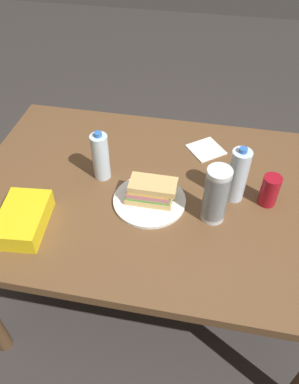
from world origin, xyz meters
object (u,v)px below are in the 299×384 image
sandwich (151,191)px  soda_can_red (270,190)px  dining_table (158,207)px  plastic_cup_stack (216,195)px  water_bottle_tall (101,157)px  chip_bag (23,219)px  water_bottle_spare (238,175)px  paper_plate (150,200)px

sandwich → soda_can_red: bearing=10.5°
dining_table → sandwich: (-0.02, -0.06, 0.15)m
sandwich → plastic_cup_stack: (0.23, -0.03, 0.06)m
dining_table → water_bottle_tall: bearing=169.5°
water_bottle_tall → sandwich: bearing=-25.7°
dining_table → soda_can_red: size_ratio=11.88×
chip_bag → plastic_cup_stack: size_ratio=1.04×
water_bottle_spare → soda_can_red: bearing=-2.8°
water_bottle_spare → dining_table: bearing=-175.2°
dining_table → soda_can_red: (0.40, 0.02, 0.15)m
dining_table → plastic_cup_stack: bearing=-23.6°
chip_bag → soda_can_red: bearing=-77.4°
paper_plate → water_bottle_tall: bearing=153.5°
soda_can_red → chip_bag: size_ratio=0.53×
paper_plate → soda_can_red: bearing=10.6°
paper_plate → chip_bag: size_ratio=1.17×
chip_bag → water_bottle_tall: (0.19, 0.30, 0.06)m
dining_table → water_bottle_tall: 0.30m
soda_can_red → sandwich: bearing=-169.5°
paper_plate → plastic_cup_stack: size_ratio=1.22×
plastic_cup_stack → paper_plate: bearing=172.4°
dining_table → paper_plate: (-0.02, -0.06, 0.10)m
sandwich → soda_can_red: size_ratio=1.49×
soda_can_red → water_bottle_tall: water_bottle_tall is taller
paper_plate → water_bottle_spare: bearing=15.7°
plastic_cup_stack → water_bottle_spare: size_ratio=0.96×
dining_table → water_bottle_tall: size_ratio=6.92×
paper_plate → chip_bag: chip_bag is taller
soda_can_red → chip_bag: bearing=-161.5°
soda_can_red → plastic_cup_stack: size_ratio=0.55×
plastic_cup_stack → chip_bag: bearing=-165.4°
chip_bag → water_bottle_spare: water_bottle_spare is taller
water_bottle_spare → paper_plate: bearing=-164.3°
dining_table → chip_bag: bearing=-148.6°
water_bottle_tall → paper_plate: bearing=-26.5°
chip_bag → water_bottle_spare: bearing=-74.0°
chip_bag → water_bottle_tall: 0.36m
water_bottle_spare → chip_bag: bearing=-158.2°
paper_plate → sandwich: (0.00, 0.00, 0.05)m
sandwich → water_bottle_tall: size_ratio=0.87×
chip_bag → sandwich: bearing=-69.8°
dining_table → water_bottle_spare: water_bottle_spare is taller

